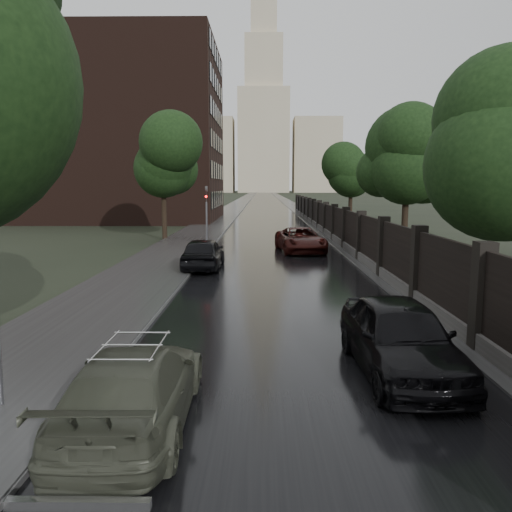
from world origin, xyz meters
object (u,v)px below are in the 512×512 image
object	(u,v)px
tree_left_far	(163,169)
car_right_near	(400,337)
tree_right_b	(407,169)
tree_right_c	(351,176)
hatchback_left	(203,253)
car_right_far	(300,240)
volga_sedan	(134,388)
traffic_light	(207,211)

from	to	relation	value
tree_left_far	car_right_near	size ratio (longest dim) A/B	1.54
tree_right_b	tree_right_c	bearing A→B (deg)	90.00
hatchback_left	car_right_far	world-z (taller)	hatchback_left
tree_right_b	car_right_near	world-z (taller)	tree_right_b
volga_sedan	tree_left_far	bearing A→B (deg)	-80.98
tree_right_b	car_right_near	bearing A→B (deg)	-105.91
volga_sedan	traffic_light	bearing A→B (deg)	-87.60
tree_left_far	tree_right_b	distance (m)	17.45
traffic_light	car_right_far	distance (m)	6.33
hatchback_left	volga_sedan	bearing A→B (deg)	92.67
tree_left_far	car_right_far	size ratio (longest dim) A/B	1.36
tree_left_far	tree_right_b	size ratio (longest dim) A/B	1.05
tree_right_b	car_right_near	distance (m)	19.71
tree_right_b	tree_left_far	bearing A→B (deg)	152.70
tree_left_far	volga_sedan	distance (m)	29.79
tree_right_b	volga_sedan	xyz separation A→B (m)	(-10.38, -20.99, -4.26)
volga_sedan	car_right_near	bearing A→B (deg)	-155.22
traffic_light	hatchback_left	bearing A→B (deg)	-84.97
tree_right_b	hatchback_left	size ratio (longest dim) A/B	1.54
tree_right_c	hatchback_left	world-z (taller)	tree_right_c
tree_right_c	volga_sedan	xyz separation A→B (m)	(-10.38, -38.99, -4.26)
tree_right_b	car_right_far	world-z (taller)	tree_right_b
volga_sedan	hatchback_left	size ratio (longest dim) A/B	1.04
tree_left_far	tree_right_b	bearing A→B (deg)	-27.30
tree_left_far	tree_right_c	distance (m)	18.45
hatchback_left	car_right_far	distance (m)	8.22
tree_right_b	traffic_light	world-z (taller)	tree_right_b
volga_sedan	hatchback_left	world-z (taller)	hatchback_left
tree_left_far	car_right_near	distance (m)	28.78
tree_right_b	car_right_far	xyz separation A→B (m)	(-5.90, 1.41, -4.20)
tree_left_far	tree_right_c	world-z (taller)	tree_left_far
traffic_light	tree_left_far	bearing A→B (deg)	126.47
car_right_far	hatchback_left	bearing A→B (deg)	-136.42
hatchback_left	traffic_light	bearing A→B (deg)	-84.88
tree_left_far	traffic_light	xyz separation A→B (m)	(3.70, -5.01, -2.84)
car_right_near	car_right_far	distance (m)	19.95
hatchback_left	tree_right_c	bearing A→B (deg)	-115.70
tree_left_far	hatchback_left	distance (m)	14.40
tree_left_far	tree_right_c	xyz separation A→B (m)	(15.50, 10.00, -0.29)
hatchback_left	car_right_near	bearing A→B (deg)	113.29
tree_left_far	car_right_far	xyz separation A→B (m)	(9.60, -6.59, -4.49)
tree_right_b	car_right_far	bearing A→B (deg)	166.57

